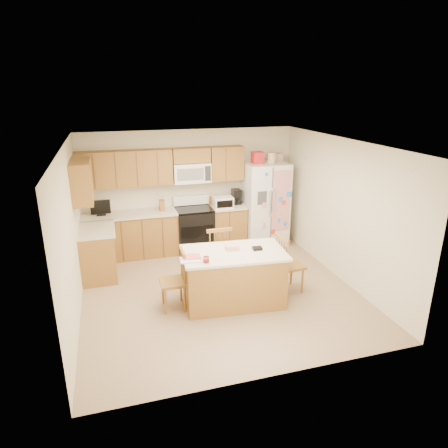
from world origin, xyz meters
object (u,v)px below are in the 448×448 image
object	(u,v)px
windsor_chair_back	(217,256)
refrigerator	(265,203)
stove	(194,228)
windsor_chair_right	(288,265)
island	(233,277)
windsor_chair_left	(174,281)

from	to	relation	value
windsor_chair_back	refrigerator	bearing A→B (deg)	45.62
stove	refrigerator	xyz separation A→B (m)	(1.57, -0.06, 0.45)
windsor_chair_right	stove	bearing A→B (deg)	116.33
island	windsor_chair_right	bearing A→B (deg)	5.21
island	windsor_chair_back	bearing A→B (deg)	95.34
stove	refrigerator	size ratio (longest dim) A/B	0.55
island	windsor_chair_right	size ratio (longest dim) A/B	1.70
island	windsor_chair_left	bearing A→B (deg)	174.18
windsor_chair_left	stove	bearing A→B (deg)	70.33
refrigerator	windsor_chair_right	bearing A→B (deg)	-101.50
stove	windsor_chair_back	size ratio (longest dim) A/B	1.06
windsor_chair_left	refrigerator	bearing A→B (deg)	42.75
windsor_chair_back	stove	bearing A→B (deg)	91.95
windsor_chair_back	windsor_chair_left	bearing A→B (deg)	-143.01
island	windsor_chair_right	distance (m)	1.00
refrigerator	windsor_chair_left	world-z (taller)	refrigerator
island	windsor_chair_left	distance (m)	0.94
stove	island	bearing A→B (deg)	-86.98
stove	island	world-z (taller)	stove
stove	windsor_chair_right	distance (m)	2.53
island	windsor_chair_right	world-z (taller)	windsor_chair_right
windsor_chair_right	windsor_chair_left	bearing A→B (deg)	179.87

